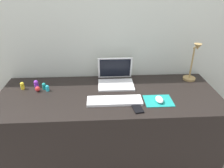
# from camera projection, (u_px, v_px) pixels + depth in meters

# --- Properties ---
(ground_plane) EXTENTS (6.00, 6.00, 0.00)m
(ground_plane) POSITION_uv_depth(u_px,v_px,m) (109.00, 161.00, 2.05)
(ground_plane) COLOR slate
(back_wall) EXTENTS (2.96, 0.05, 1.66)m
(back_wall) POSITION_uv_depth(u_px,v_px,m) (107.00, 66.00, 2.00)
(back_wall) COLOR beige
(back_wall) RESTS_ON ground_plane
(desk) EXTENTS (1.76, 0.68, 0.74)m
(desk) POSITION_uv_depth(u_px,v_px,m) (109.00, 131.00, 1.88)
(desk) COLOR black
(desk) RESTS_ON ground_plane
(laptop) EXTENTS (0.30, 0.25, 0.21)m
(laptop) POSITION_uv_depth(u_px,v_px,m) (116.00, 77.00, 1.86)
(laptop) COLOR white
(laptop) RESTS_ON desk
(keyboard) EXTENTS (0.41, 0.13, 0.02)m
(keyboard) POSITION_uv_depth(u_px,v_px,m) (115.00, 101.00, 1.60)
(keyboard) COLOR white
(keyboard) RESTS_ON desk
(mousepad) EXTENTS (0.21, 0.17, 0.00)m
(mousepad) POSITION_uv_depth(u_px,v_px,m) (158.00, 101.00, 1.61)
(mousepad) COLOR teal
(mousepad) RESTS_ON desk
(mouse) EXTENTS (0.06, 0.10, 0.03)m
(mouse) POSITION_uv_depth(u_px,v_px,m) (159.00, 99.00, 1.59)
(mouse) COLOR white
(mouse) RESTS_ON mousepad
(cell_phone) EXTENTS (0.08, 0.14, 0.01)m
(cell_phone) POSITION_uv_depth(u_px,v_px,m) (137.00, 108.00, 1.52)
(cell_phone) COLOR black
(cell_phone) RESTS_ON desk
(desk_lamp) EXTENTS (0.11, 0.14, 0.35)m
(desk_lamp) POSITION_uv_depth(u_px,v_px,m) (193.00, 63.00, 1.85)
(desk_lamp) COLOR #A5844C
(desk_lamp) RESTS_ON desk
(toy_figurine_yellow) EXTENTS (0.03, 0.03, 0.06)m
(toy_figurine_yellow) POSITION_uv_depth(u_px,v_px,m) (22.00, 86.00, 1.77)
(toy_figurine_yellow) COLOR yellow
(toy_figurine_yellow) RESTS_ON desk
(toy_figurine_cyan) EXTENTS (0.03, 0.03, 0.05)m
(toy_figurine_cyan) POSITION_uv_depth(u_px,v_px,m) (47.00, 88.00, 1.74)
(toy_figurine_cyan) COLOR #28B7CC
(toy_figurine_cyan) RESTS_ON desk
(toy_figurine_teal) EXTENTS (0.03, 0.03, 0.06)m
(toy_figurine_teal) POSITION_uv_depth(u_px,v_px,m) (44.00, 86.00, 1.77)
(toy_figurine_teal) COLOR teal
(toy_figurine_teal) RESTS_ON desk
(toy_figurine_red) EXTENTS (0.04, 0.04, 0.04)m
(toy_figurine_red) POSITION_uv_depth(u_px,v_px,m) (38.00, 89.00, 1.74)
(toy_figurine_red) COLOR red
(toy_figurine_red) RESTS_ON desk
(toy_figurine_purple) EXTENTS (0.04, 0.04, 0.06)m
(toy_figurine_purple) POSITION_uv_depth(u_px,v_px,m) (36.00, 84.00, 1.80)
(toy_figurine_purple) COLOR purple
(toy_figurine_purple) RESTS_ON desk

